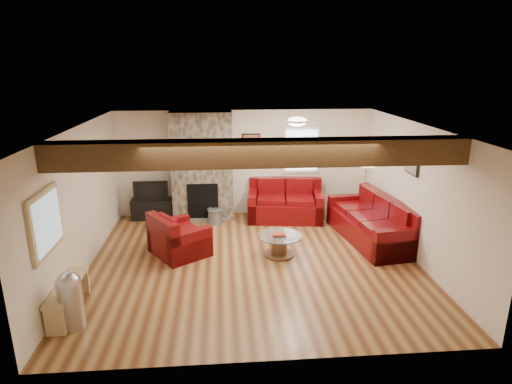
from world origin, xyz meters
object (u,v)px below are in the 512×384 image
loveseat (285,200)px  television (151,190)px  coffee_table (279,245)px  floor_lamp (366,164)px  armchair_red (179,234)px  sofa_three (371,219)px  tv_cabinet (153,209)px

loveseat → television: 3.14m
television → coffee_table: bearing=-40.1°
television → floor_lamp: bearing=-3.2°
armchair_red → coffee_table: size_ratio=1.18×
sofa_three → armchair_red: (-3.87, -0.35, -0.05)m
armchair_red → tv_cabinet: 2.20m
sofa_three → loveseat: 2.09m
loveseat → coffee_table: loveseat is taller
coffee_table → television: television is taller
coffee_table → tv_cabinet: tv_cabinet is taller
sofa_three → coffee_table: 2.08m
sofa_three → tv_cabinet: sofa_three is taller
loveseat → sofa_three: bearing=-34.4°
floor_lamp → coffee_table: bearing=-139.0°
sofa_three → floor_lamp: bearing=159.1°
sofa_three → loveseat: size_ratio=1.36×
armchair_red → tv_cabinet: size_ratio=1.04×
floor_lamp → television: bearing=176.8°
armchair_red → floor_lamp: (4.19, 1.76, 0.88)m
tv_cabinet → floor_lamp: 5.12m
sofa_three → television: size_ratio=2.94×
armchair_red → coffee_table: 1.92m
loveseat → armchair_red: loveseat is taller
tv_cabinet → floor_lamp: floor_lamp is taller
loveseat → television: television is taller
armchair_red → television: size_ratio=1.26×
armchair_red → sofa_three: bearing=-119.4°
tv_cabinet → floor_lamp: bearing=-3.2°
coffee_table → television: (-2.70, 2.27, 0.50)m
tv_cabinet → loveseat: bearing=-5.5°
loveseat → tv_cabinet: 3.13m
tv_cabinet → television: television is taller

